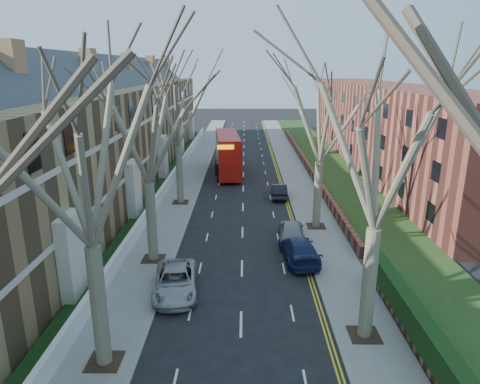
{
  "coord_description": "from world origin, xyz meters",
  "views": [
    {
      "loc": [
        0.16,
        -9.13,
        12.03
      ],
      "look_at": [
        -0.18,
        20.61,
        3.29
      ],
      "focal_mm": 32.0,
      "sensor_mm": 36.0,
      "label": 1
    }
  ],
  "objects": [
    {
      "name": "pavement_left",
      "position": [
        -6.0,
        39.0,
        0.06
      ],
      "size": [
        3.0,
        102.0,
        0.12
      ],
      "primitive_type": "cube",
      "color": "slate",
      "rests_on": "ground"
    },
    {
      "name": "pavement_right",
      "position": [
        6.0,
        39.0,
        0.06
      ],
      "size": [
        3.0,
        102.0,
        0.12
      ],
      "primitive_type": "cube",
      "color": "slate",
      "rests_on": "ground"
    },
    {
      "name": "terrace_left",
      "position": [
        -13.65,
        31.0,
        5.53
      ],
      "size": [
        9.7,
        78.0,
        13.6
      ],
      "color": "olive",
      "rests_on": "ground"
    },
    {
      "name": "flats_right",
      "position": [
        17.46,
        43.0,
        4.98
      ],
      "size": [
        13.97,
        54.0,
        10.0
      ],
      "color": "brown",
      "rests_on": "ground"
    },
    {
      "name": "front_wall_left",
      "position": [
        -7.65,
        31.0,
        0.62
      ],
      "size": [
        0.3,
        78.0,
        1.0
      ],
      "color": "white",
      "rests_on": "ground"
    },
    {
      "name": "grass_verge_right",
      "position": [
        10.5,
        39.0,
        0.15
      ],
      "size": [
        6.0,
        102.0,
        0.06
      ],
      "color": "#1E3714",
      "rests_on": "ground"
    },
    {
      "name": "tree_left_mid",
      "position": [
        -5.7,
        6.0,
        9.56
      ],
      "size": [
        10.5,
        10.5,
        14.71
      ],
      "color": "brown",
      "rests_on": "ground"
    },
    {
      "name": "tree_left_far",
      "position": [
        -5.7,
        16.0,
        9.24
      ],
      "size": [
        10.15,
        10.15,
        14.22
      ],
      "color": "brown",
      "rests_on": "ground"
    },
    {
      "name": "tree_left_dist",
      "position": [
        -5.7,
        28.0,
        9.56
      ],
      "size": [
        10.5,
        10.5,
        14.71
      ],
      "color": "brown",
      "rests_on": "ground"
    },
    {
      "name": "tree_right_mid",
      "position": [
        5.7,
        8.0,
        9.56
      ],
      "size": [
        10.5,
        10.5,
        14.71
      ],
      "color": "brown",
      "rests_on": "ground"
    },
    {
      "name": "tree_right_far",
      "position": [
        5.7,
        22.0,
        9.24
      ],
      "size": [
        10.15,
        10.15,
        14.22
      ],
      "color": "brown",
      "rests_on": "ground"
    },
    {
      "name": "double_decker_bus",
      "position": [
        -1.82,
        39.34,
        2.23
      ],
      "size": [
        3.48,
        11.0,
        4.53
      ],
      "rotation": [
        0.0,
        0.0,
        3.23
      ],
      "color": "#A1120B",
      "rests_on": "ground"
    },
    {
      "name": "car_left_far",
      "position": [
        -3.63,
        11.98,
        0.69
      ],
      "size": [
        2.83,
        5.2,
        1.38
      ],
      "primitive_type": "imported",
      "rotation": [
        0.0,
        0.0,
        0.11
      ],
      "color": "#A2A1A6",
      "rests_on": "ground"
    },
    {
      "name": "car_right_near",
      "position": [
        3.67,
        16.25,
        0.74
      ],
      "size": [
        2.52,
        5.26,
        1.48
      ],
      "primitive_type": "imported",
      "rotation": [
        0.0,
        0.0,
        3.23
      ],
      "color": "#16214E",
      "rests_on": "ground"
    },
    {
      "name": "car_right_mid",
      "position": [
        3.51,
        19.46,
        0.76
      ],
      "size": [
        2.13,
        4.57,
        1.51
      ],
      "primitive_type": "imported",
      "rotation": [
        0.0,
        0.0,
        3.06
      ],
      "color": "gray",
      "rests_on": "ground"
    },
    {
      "name": "car_right_far",
      "position": [
        3.43,
        30.04,
        0.67
      ],
      "size": [
        1.53,
        4.09,
        1.34
      ],
      "primitive_type": "imported",
      "rotation": [
        0.0,
        0.0,
        3.11
      ],
      "color": "black",
      "rests_on": "ground"
    }
  ]
}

